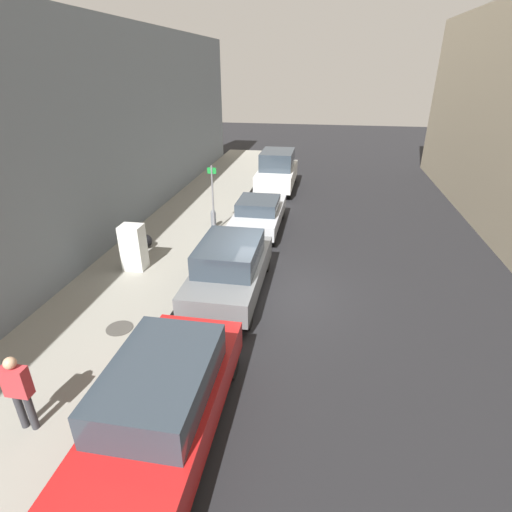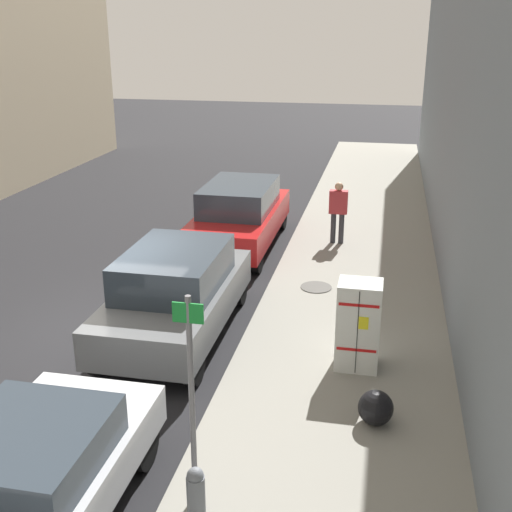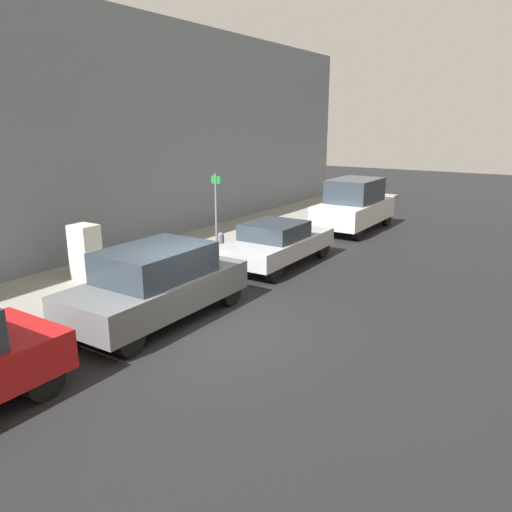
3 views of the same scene
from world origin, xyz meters
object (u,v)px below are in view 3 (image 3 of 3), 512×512
Objects in this scene: discarded_refrigerator at (86,252)px; parked_van_white at (354,205)px; parked_sedan_silver at (277,242)px; trash_bag at (122,255)px; parked_suv_gray at (157,283)px; fire_hydrant at (221,243)px; street_sign_post at (216,212)px.

parked_van_white is (3.51, 10.97, 0.14)m from discarded_refrigerator.
trash_bag is at bearing -142.65° from parked_sedan_silver.
parked_suv_gray is 1.03× the size of parked_sedan_silver.
fire_hydrant is 0.17× the size of parked_van_white.
street_sign_post is at bearing 44.28° from trash_bag.
fire_hydrant is 3.18m from trash_bag.
parked_suv_gray is at bearing -90.00° from parked_van_white.
discarded_refrigerator is 5.80m from parked_sedan_silver.
fire_hydrant is 1.95m from parked_sedan_silver.
parked_sedan_silver is at bearing 37.35° from trash_bag.
discarded_refrigerator is at bearing 166.74° from parked_suv_gray.
discarded_refrigerator is 0.34× the size of parked_van_white.
parked_suv_gray reaches higher than parked_sedan_silver.
discarded_refrigerator is at bearing -111.46° from fire_hydrant.
parked_van_white is (1.75, 7.24, -0.61)m from street_sign_post.
parked_sedan_silver is (0.00, 5.44, -0.15)m from parked_suv_gray.
street_sign_post reaches higher than parked_van_white.
trash_bag is 4.63m from parked_suv_gray.
discarded_refrigerator is 11.52m from parked_van_white.
street_sign_post is at bearing -71.02° from fire_hydrant.
trash_bag is 0.12× the size of parked_suv_gray.
parked_van_white is (0.00, 6.36, 0.33)m from parked_sedan_silver.
discarded_refrigerator reaches higher than parked_sedan_silver.
trash_bag is 0.12× the size of parked_sedan_silver.
street_sign_post reaches higher than trash_bag.
street_sign_post reaches higher than fire_hydrant.
discarded_refrigerator is at bearing -77.35° from trash_bag.
street_sign_post is 0.62× the size of parked_sedan_silver.
fire_hydrant is 5.31m from parked_suv_gray.
street_sign_post is 2.17m from parked_sedan_silver.
parked_van_white is at bearing 74.60° from fire_hydrant.
parked_sedan_silver is (1.75, 0.88, -0.95)m from street_sign_post.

